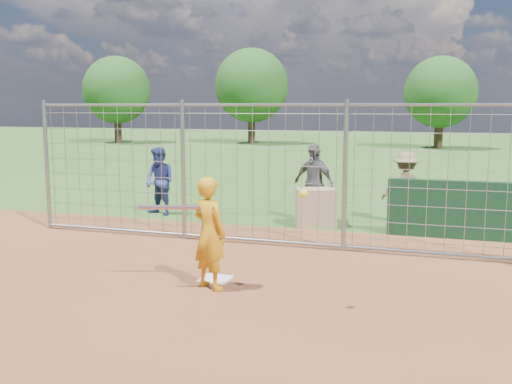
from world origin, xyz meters
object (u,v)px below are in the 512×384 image
(equipment_bin, at_px, (316,208))
(bystander_c, at_px, (406,188))
(batter, at_px, (209,233))
(bystander_a, at_px, (160,181))
(bystander_b, at_px, (313,183))

(equipment_bin, bearing_deg, bystander_c, 8.32)
(batter, distance_m, bystander_a, 5.59)
(bystander_b, height_order, equipment_bin, bystander_b)
(bystander_a, distance_m, equipment_bin, 3.70)
(bystander_a, xyz_separation_m, bystander_b, (3.52, 0.28, 0.07))
(bystander_b, xyz_separation_m, bystander_c, (1.90, 0.46, -0.08))
(bystander_a, bearing_deg, equipment_bin, 14.98)
(batter, relative_size, bystander_c, 1.01)
(bystander_c, bearing_deg, bystander_a, 2.96)
(batter, distance_m, equipment_bin, 4.48)
(bystander_a, xyz_separation_m, bystander_c, (5.42, 0.74, -0.01))
(bystander_b, xyz_separation_m, equipment_bin, (0.16, -0.48, -0.45))
(bystander_a, height_order, bystander_b, bystander_b)
(bystander_c, relative_size, equipment_bin, 1.92)
(batter, height_order, bystander_a, bystander_a)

